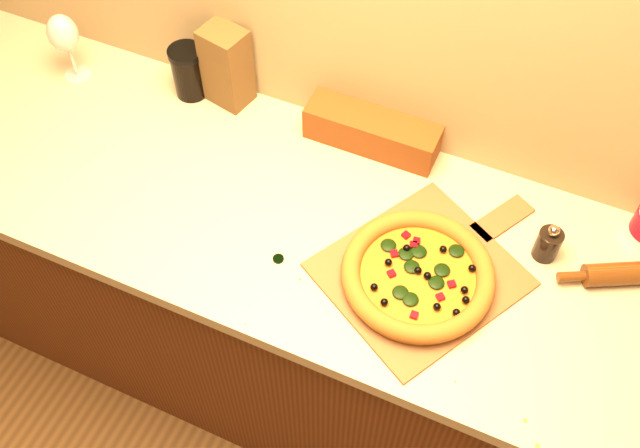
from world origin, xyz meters
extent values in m
cube|color=#4D2410|center=(0.00, 1.43, 0.43)|extent=(2.80, 0.65, 0.86)
cube|color=beige|center=(0.00, 1.43, 0.88)|extent=(2.84, 0.68, 0.04)
cube|color=brown|center=(0.25, 1.38, 0.90)|extent=(0.51, 0.53, 0.01)
cube|color=brown|center=(0.38, 1.60, 0.90)|extent=(0.13, 0.17, 0.01)
cylinder|color=#B06C2C|center=(0.25, 1.36, 0.92)|extent=(0.32, 0.32, 0.02)
cylinder|color=gold|center=(0.25, 1.36, 0.93)|extent=(0.27, 0.27, 0.01)
torus|color=#91571A|center=(0.25, 1.36, 0.94)|extent=(0.34, 0.34, 0.04)
ellipsoid|color=black|center=(0.30, 1.39, 0.94)|extent=(0.04, 0.04, 0.01)
sphere|color=black|center=(0.21, 1.34, 0.94)|extent=(0.02, 0.02, 0.02)
cube|color=maroon|center=(0.27, 1.31, 0.94)|extent=(0.02, 0.02, 0.01)
cylinder|color=black|center=(-0.06, 1.28, 0.90)|extent=(0.03, 0.03, 0.01)
cylinder|color=black|center=(0.49, 1.55, 0.94)|extent=(0.06, 0.06, 0.08)
sphere|color=silver|center=(0.49, 1.55, 0.99)|extent=(0.03, 0.03, 0.03)
cylinder|color=#52260E|center=(0.56, 1.49, 0.93)|extent=(0.06, 0.05, 0.02)
cube|color=brown|center=(0.00, 1.71, 0.95)|extent=(0.34, 0.11, 0.09)
cylinder|color=silver|center=(-0.84, 1.61, 0.90)|extent=(0.07, 0.07, 0.00)
cylinder|color=silver|center=(-0.84, 1.61, 0.95)|extent=(0.01, 0.01, 0.09)
ellipsoid|color=silver|center=(-0.84, 1.61, 1.05)|extent=(0.08, 0.08, 0.11)
cube|color=brown|center=(-0.41, 1.70, 1.01)|extent=(0.13, 0.11, 0.22)
cylinder|color=black|center=(-0.51, 1.68, 0.97)|extent=(0.09, 0.09, 0.13)
cylinder|color=black|center=(-0.51, 1.68, 1.04)|extent=(0.09, 0.09, 0.02)
camera|label=1|loc=(0.39, 0.51, 2.27)|focal=40.00mm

